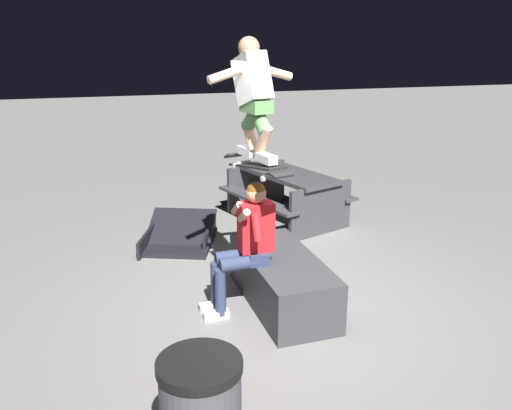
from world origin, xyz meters
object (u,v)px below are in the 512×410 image
object	(u,v)px
person_sitting_on_ledge	(246,241)
skater_airborne	(253,93)
kicker_ramp	(179,239)
ledge_box_main	(282,280)
picnic_table_back	(287,188)
skateboard	(256,166)

from	to	relation	value
person_sitting_on_ledge	skater_airborne	size ratio (longest dim) A/B	1.22
skater_airborne	kicker_ramp	xyz separation A→B (m)	(1.94, 0.52, -2.13)
ledge_box_main	kicker_ramp	distance (m)	2.14
ledge_box_main	picnic_table_back	size ratio (longest dim) A/B	0.78
person_sitting_on_ledge	picnic_table_back	xyz separation A→B (m)	(2.55, -1.29, -0.27)
skateboard	skater_airborne	bearing A→B (deg)	14.11
person_sitting_on_ledge	skateboard	world-z (taller)	skateboard
skateboard	picnic_table_back	distance (m)	2.98
skateboard	kicker_ramp	world-z (taller)	skateboard
ledge_box_main	person_sitting_on_ledge	size ratio (longest dim) A/B	1.18
person_sitting_on_ledge	skateboard	xyz separation A→B (m)	(0.01, -0.11, 0.75)
skater_airborne	kicker_ramp	world-z (taller)	skater_airborne
ledge_box_main	skater_airborne	size ratio (longest dim) A/B	1.44
ledge_box_main	picnic_table_back	distance (m)	2.68
person_sitting_on_ledge	picnic_table_back	world-z (taller)	person_sitting_on_ledge
ledge_box_main	picnic_table_back	world-z (taller)	picnic_table_back
person_sitting_on_ledge	ledge_box_main	bearing A→B (deg)	-86.06
ledge_box_main	skateboard	xyz separation A→B (m)	(-0.02, 0.29, 1.26)
person_sitting_on_ledge	skateboard	distance (m)	0.76
skateboard	kicker_ramp	xyz separation A→B (m)	(1.99, 0.53, -1.45)
skater_airborne	picnic_table_back	size ratio (longest dim) A/B	0.54
person_sitting_on_ledge	picnic_table_back	distance (m)	2.87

